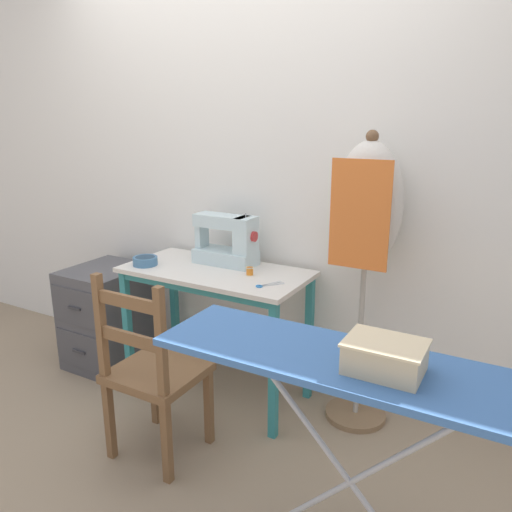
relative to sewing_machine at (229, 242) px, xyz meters
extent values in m
plane|color=gray|center=(-0.01, -0.38, -0.89)|extent=(14.00, 14.00, 0.00)
cube|color=silver|center=(-0.01, 0.20, 0.39)|extent=(10.00, 0.05, 2.55)
cube|color=silver|center=(-0.01, -0.12, -0.14)|extent=(1.03, 0.51, 0.02)
cube|color=teal|center=(-0.01, -0.34, -0.18)|extent=(0.95, 0.03, 0.04)
cube|color=teal|center=(-0.48, -0.34, -0.52)|extent=(0.04, 0.04, 0.73)
cube|color=teal|center=(0.46, -0.34, -0.52)|extent=(0.04, 0.04, 0.73)
cube|color=teal|center=(-0.48, 0.09, -0.52)|extent=(0.04, 0.04, 0.73)
cube|color=teal|center=(0.46, 0.09, -0.52)|extent=(0.04, 0.04, 0.73)
cube|color=silver|center=(-0.02, 0.00, -0.09)|extent=(0.36, 0.17, 0.08)
cube|color=silver|center=(0.11, 0.00, 0.05)|extent=(0.09, 0.14, 0.20)
cube|color=silver|center=(-0.04, 0.00, 0.11)|extent=(0.31, 0.12, 0.07)
cube|color=silver|center=(-0.18, 0.00, 0.01)|extent=(0.04, 0.09, 0.13)
cylinder|color=#B22D2D|center=(0.17, 0.00, 0.05)|extent=(0.02, 0.06, 0.06)
cylinder|color=#99999E|center=(0.11, 0.00, 0.16)|extent=(0.01, 0.01, 0.02)
cylinder|color=teal|center=(-0.40, -0.25, -0.11)|extent=(0.14, 0.14, 0.05)
cylinder|color=#243D54|center=(-0.40, -0.25, -0.09)|extent=(0.11, 0.11, 0.01)
cube|color=silver|center=(0.37, -0.19, -0.13)|extent=(0.06, 0.11, 0.00)
cube|color=silver|center=(0.39, -0.20, -0.13)|extent=(0.09, 0.10, 0.00)
torus|color=#2870B7|center=(0.34, -0.26, -0.13)|extent=(0.03, 0.03, 0.01)
torus|color=#2870B7|center=(0.34, -0.25, -0.13)|extent=(0.03, 0.03, 0.01)
cylinder|color=orange|center=(0.21, -0.12, -0.11)|extent=(0.04, 0.04, 0.04)
cylinder|color=beige|center=(0.21, -0.12, -0.09)|extent=(0.04, 0.04, 0.00)
cylinder|color=beige|center=(0.21, -0.12, -0.13)|extent=(0.04, 0.04, 0.00)
cube|color=brown|center=(0.04, -0.69, -0.47)|extent=(0.40, 0.38, 0.04)
cube|color=brown|center=(-0.13, -0.53, -0.69)|extent=(0.04, 0.04, 0.39)
cube|color=brown|center=(0.21, -0.53, -0.69)|extent=(0.04, 0.04, 0.39)
cube|color=brown|center=(-0.13, -0.85, -0.69)|extent=(0.04, 0.04, 0.39)
cube|color=brown|center=(0.21, -0.85, -0.69)|extent=(0.04, 0.04, 0.39)
cube|color=brown|center=(-0.13, -0.85, -0.21)|extent=(0.04, 0.04, 0.48)
cube|color=brown|center=(0.21, -0.85, -0.21)|extent=(0.04, 0.04, 0.48)
cube|color=brown|center=(0.04, -0.85, -0.07)|extent=(0.34, 0.02, 0.06)
cube|color=brown|center=(0.04, -0.85, -0.24)|extent=(0.34, 0.02, 0.06)
cube|color=#4C4C51|center=(-0.83, -0.15, -0.57)|extent=(0.42, 0.49, 0.64)
cube|color=#46464B|center=(-0.83, -0.40, -0.42)|extent=(0.39, 0.01, 0.23)
cube|color=#333338|center=(-0.83, -0.41, -0.42)|extent=(0.10, 0.01, 0.02)
cube|color=#46464B|center=(-0.83, -0.40, -0.71)|extent=(0.39, 0.01, 0.23)
cube|color=#333338|center=(-0.83, -0.41, -0.71)|extent=(0.10, 0.01, 0.02)
cylinder|color=#846647|center=(0.77, 0.04, -0.87)|extent=(0.32, 0.32, 0.03)
cylinder|color=#ADA89E|center=(0.77, 0.04, -0.40)|extent=(0.03, 0.03, 0.91)
ellipsoid|color=beige|center=(0.77, 0.04, 0.27)|extent=(0.33, 0.24, 0.60)
sphere|color=brown|center=(0.77, 0.04, 0.59)|extent=(0.06, 0.06, 0.06)
cube|color=orange|center=(0.77, -0.09, 0.24)|extent=(0.28, 0.01, 0.51)
cube|color=#3D6BAD|center=(1.06, -0.94, -0.05)|extent=(1.30, 0.36, 0.02)
cylinder|color=#B7B7BC|center=(1.06, -0.94, -0.47)|extent=(0.79, 0.02, 0.84)
cylinder|color=#B7B7BC|center=(1.06, -0.94, -0.47)|extent=(0.79, 0.02, 0.84)
cube|color=beige|center=(1.15, -0.96, 0.00)|extent=(0.22, 0.16, 0.09)
cube|color=beige|center=(1.15, -0.96, 0.05)|extent=(0.23, 0.17, 0.01)
camera|label=1|loc=(1.46, -2.28, 0.68)|focal=35.00mm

